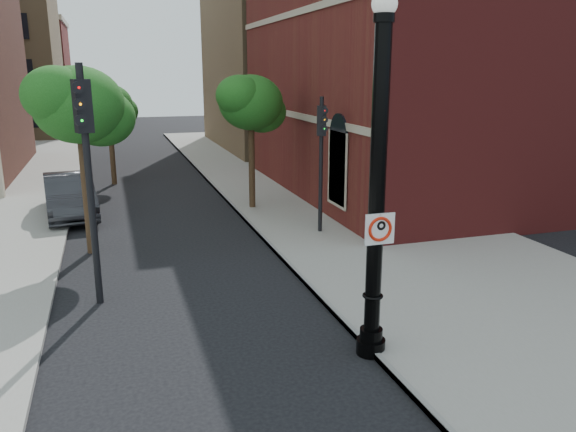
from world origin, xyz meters
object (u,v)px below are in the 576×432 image
object	(u,v)px
traffic_signal_right	(321,143)
no_parking_sign	(380,229)
traffic_signal_left	(86,147)
lamppost	(377,200)
parked_car	(70,196)

from	to	relation	value
traffic_signal_right	no_parking_sign	bearing A→B (deg)	-88.13
traffic_signal_left	traffic_signal_right	world-z (taller)	traffic_signal_left
lamppost	parked_car	world-z (taller)	lamppost
no_parking_sign	traffic_signal_left	world-z (taller)	traffic_signal_left
no_parking_sign	traffic_signal_right	world-z (taller)	traffic_signal_right
no_parking_sign	traffic_signal_left	bearing A→B (deg)	139.33
lamppost	traffic_signal_right	size ratio (longest dim) A/B	1.46
parked_car	traffic_signal_left	distance (m)	9.34
traffic_signal_left	traffic_signal_right	size ratio (longest dim) A/B	1.21
lamppost	no_parking_sign	distance (m)	0.52
traffic_signal_right	lamppost	bearing A→B (deg)	-88.43
lamppost	parked_car	bearing A→B (deg)	114.98
parked_car	traffic_signal_right	world-z (taller)	traffic_signal_right
parked_car	traffic_signal_right	size ratio (longest dim) A/B	1.07
traffic_signal_right	traffic_signal_left	bearing A→B (deg)	-136.17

